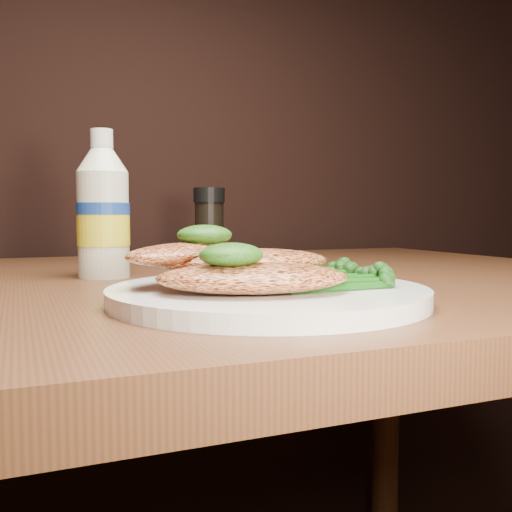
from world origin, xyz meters
name	(u,v)px	position (x,y,z in m)	size (l,w,h in m)	color
plate	(268,295)	(0.02, 0.83, 0.76)	(0.27, 0.27, 0.01)	white
chicken_front	(253,278)	(-0.01, 0.79, 0.78)	(0.15, 0.08, 0.02)	#E9894A
chicken_mid	(247,262)	(0.00, 0.85, 0.78)	(0.15, 0.08, 0.02)	#E9894A
chicken_back	(189,254)	(-0.04, 0.87, 0.79)	(0.13, 0.07, 0.02)	#E9894A
pesto_front	(231,255)	(-0.03, 0.79, 0.79)	(0.05, 0.05, 0.02)	black
pesto_back	(205,235)	(-0.03, 0.87, 0.81)	(0.05, 0.04, 0.02)	black
broccolini_bundle	(320,273)	(0.06, 0.83, 0.77)	(0.13, 0.10, 0.02)	#155111
mayo_bottle	(103,204)	(-0.08, 1.08, 0.84)	(0.06, 0.06, 0.17)	#EDECC9
pepper_grinder	(209,226)	(0.09, 1.20, 0.81)	(0.05, 0.05, 0.11)	black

